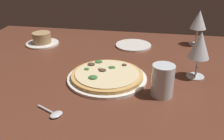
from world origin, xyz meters
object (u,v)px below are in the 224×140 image
object	(u,v)px
ramekin_on_saucer	(42,40)
spoon	(54,113)
wine_glass_far	(199,21)
wine_glass_near	(200,46)
side_plate	(133,45)
pizza_main	(107,76)
water_glass	(162,83)

from	to	relation	value
ramekin_on_saucer	spoon	size ratio (longest dim) A/B	1.70
wine_glass_far	wine_glass_near	distance (cm)	35.96
wine_glass_near	side_plate	distance (cm)	39.51
pizza_main	wine_glass_far	bearing A→B (deg)	50.61
side_plate	spoon	size ratio (longest dim) A/B	1.83
pizza_main	spoon	bearing A→B (deg)	-114.02
water_glass	side_plate	world-z (taller)	water_glass
ramekin_on_saucer	water_glass	size ratio (longest dim) A/B	1.51
spoon	wine_glass_far	bearing A→B (deg)	55.46
wine_glass_near	spoon	world-z (taller)	wine_glass_near
ramekin_on_saucer	water_glass	bearing A→B (deg)	-33.88
ramekin_on_saucer	side_plate	size ratio (longest dim) A/B	0.93
pizza_main	side_plate	world-z (taller)	pizza_main
pizza_main	wine_glass_near	bearing A→B (deg)	13.35
pizza_main	side_plate	size ratio (longest dim) A/B	1.68
wine_glass_far	side_plate	world-z (taller)	wine_glass_far
spoon	side_plate	bearing A→B (deg)	74.45
wine_glass_far	spoon	world-z (taller)	wine_glass_far
wine_glass_near	side_plate	world-z (taller)	wine_glass_near
ramekin_on_saucer	wine_glass_far	bearing A→B (deg)	9.64
wine_glass_far	spoon	bearing A→B (deg)	-124.54
wine_glass_far	wine_glass_near	world-z (taller)	wine_glass_near
wine_glass_near	water_glass	xyz separation A→B (cm)	(-12.12, -15.03, -7.29)
ramekin_on_saucer	water_glass	world-z (taller)	water_glass
wine_glass_far	spoon	xyz separation A→B (cm)	(-45.95, -66.77, -11.36)
water_glass	side_plate	xyz separation A→B (cm)	(-13.15, 43.21, -4.04)
pizza_main	wine_glass_near	distance (cm)	33.77
wine_glass_near	pizza_main	bearing A→B (deg)	-166.65
wine_glass_near	water_glass	distance (cm)	20.64
wine_glass_far	water_glass	distance (cm)	53.80
pizza_main	wine_glass_near	xyz separation A→B (cm)	(31.21, 7.41, 10.55)
ramekin_on_saucer	spoon	world-z (taller)	ramekin_on_saucer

